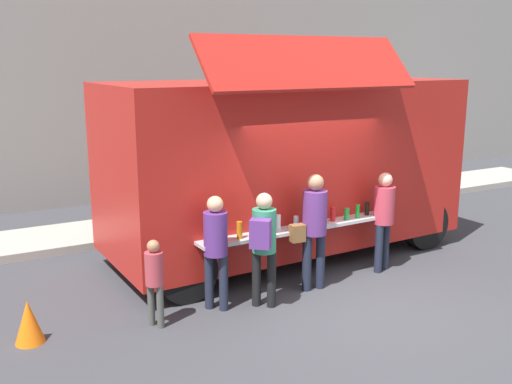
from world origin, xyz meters
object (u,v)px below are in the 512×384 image
customer_extra_browsing (384,213)px  trash_bin (362,185)px  traffic_cone_orange (29,322)px  food_truck_main (286,162)px  customer_rear_waiting (216,243)px  child_near_queue (154,275)px  customer_mid_with_backpack (264,239)px  customer_front_ordering (314,222)px

customer_extra_browsing → trash_bin: bearing=-55.5°
traffic_cone_orange → customer_extra_browsing: 5.53m
traffic_cone_orange → customer_extra_browsing: (5.48, -0.13, 0.71)m
traffic_cone_orange → food_truck_main: bearing=16.8°
customer_rear_waiting → child_near_queue: (-0.92, -0.11, -0.27)m
food_truck_main → traffic_cone_orange: (-4.54, -1.37, -1.39)m
customer_mid_with_backpack → customer_extra_browsing: customer_extra_browsing is taller
customer_extra_browsing → traffic_cone_orange: bearing=68.0°
customer_mid_with_backpack → trash_bin: bearing=-10.2°
customer_mid_with_backpack → customer_rear_waiting: customer_mid_with_backpack is taller
food_truck_main → traffic_cone_orange: 4.94m
customer_mid_with_backpack → food_truck_main: bearing=1.6°
traffic_cone_orange → customer_extra_browsing: customer_extra_browsing is taller
customer_rear_waiting → customer_extra_browsing: size_ratio=0.99×
customer_rear_waiting → child_near_queue: customer_rear_waiting is taller
customer_front_ordering → child_near_queue: (-2.50, -0.06, -0.35)m
customer_rear_waiting → customer_extra_browsing: (3.04, 0.07, 0.01)m
customer_rear_waiting → traffic_cone_orange: bearing=131.2°
customer_front_ordering → traffic_cone_orange: bearing=90.4°
customer_extra_browsing → customer_mid_with_backpack: bearing=77.2°
traffic_cone_orange → customer_mid_with_backpack: customer_mid_with_backpack is taller
trash_bin → traffic_cone_orange: bearing=-155.6°
customer_front_ordering → customer_rear_waiting: size_ratio=1.09×
customer_front_ordering → customer_mid_with_backpack: customer_front_ordering is taller
customer_extra_browsing → child_near_queue: (-3.96, -0.18, -0.28)m
traffic_cone_orange → trash_bin: 8.95m
trash_bin → child_near_queue: (-6.63, -4.01, 0.26)m
customer_mid_with_backpack → child_near_queue: 1.57m
child_near_queue → trash_bin: bearing=1.6°
customer_mid_with_backpack → customer_rear_waiting: size_ratio=1.01×
food_truck_main → customer_rear_waiting: 2.71m
child_near_queue → food_truck_main: bearing=-0.3°
traffic_cone_orange → customer_rear_waiting: 2.55m
traffic_cone_orange → child_near_queue: child_near_queue is taller
customer_rear_waiting → customer_extra_browsing: customer_extra_browsing is taller
customer_front_ordering → food_truck_main: bearing=-13.5°
customer_extra_browsing → child_near_queue: size_ratio=1.40×
food_truck_main → child_near_queue: size_ratio=5.29×
food_truck_main → customer_front_ordering: 1.81m
customer_mid_with_backpack → child_near_queue: bearing=125.1°
food_truck_main → customer_rear_waiting: food_truck_main is taller
trash_bin → customer_rear_waiting: size_ratio=0.55×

